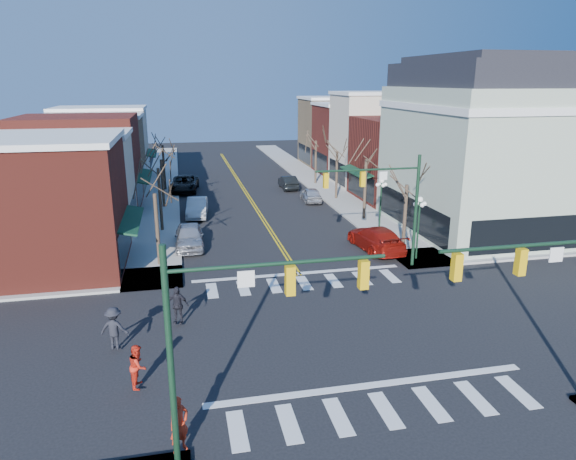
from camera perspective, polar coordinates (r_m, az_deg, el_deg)
ground at (r=24.99m, az=5.27°, el=-11.16°), size 160.00×160.00×0.00m
sidewalk_left at (r=42.72m, az=-14.22°, el=0.28°), size 3.50×70.00×0.15m
sidewalk_right at (r=45.43m, az=8.38°, el=1.57°), size 3.50×70.00×0.15m
bldg_left_brick_a at (r=34.81m, az=-26.21°, el=2.17°), size 10.00×8.50×8.00m
bldg_left_stucco_a at (r=42.25m, az=-23.78°, el=4.35°), size 10.00×7.00×7.50m
bldg_left_brick_b at (r=49.91m, az=-22.12°, el=6.77°), size 10.00×9.00×8.50m
bldg_left_tan at (r=58.02m, az=-20.77°, el=7.74°), size 10.00×7.50×7.80m
bldg_left_stucco_b at (r=65.61m, az=-19.85°, el=8.88°), size 10.00×8.00×8.20m
bldg_right_brick_a at (r=52.45m, az=13.37°, el=7.65°), size 10.00×8.50×8.00m
bldg_right_stucco at (r=59.36m, az=10.24°, el=9.77°), size 10.00×7.00×10.00m
bldg_right_brick_b at (r=66.40m, az=7.75°, el=9.90°), size 10.00×8.00×8.50m
bldg_right_tan at (r=73.92m, az=5.65°, el=10.80°), size 10.00×8.00×9.00m
victorian_corner at (r=42.85m, az=21.25°, el=8.73°), size 12.25×14.25×13.30m
traffic_mast_near_left at (r=15.36m, az=-6.15°, el=-10.04°), size 6.60×0.28×7.20m
traffic_mast_near_right at (r=19.68m, az=28.11°, el=-5.91°), size 6.60×0.28×7.20m
traffic_mast_far_right at (r=31.82m, az=11.12°, el=3.67°), size 6.60×0.28×7.20m
lamppost_corner at (r=34.29m, az=14.34°, el=1.37°), size 0.36×0.36×4.33m
lamppost_midblock at (r=40.04m, az=10.28°, el=3.73°), size 0.36×0.36×4.33m
tree_left_a at (r=33.42m, az=-14.32°, el=-0.05°), size 0.24×0.24×4.76m
tree_left_b at (r=41.14m, az=-14.00°, el=3.21°), size 0.24×0.24×5.04m
tree_left_c at (r=49.02m, az=-13.76°, el=4.99°), size 0.24×0.24×4.55m
tree_left_d at (r=56.86m, az=-13.61°, el=6.70°), size 0.24×0.24×4.90m
tree_right_a at (r=36.71m, az=12.85°, el=1.40°), size 0.24×0.24×4.62m
tree_right_b at (r=43.82m, az=8.54°, el=4.40°), size 0.24×0.24×5.18m
tree_right_c at (r=51.28m, az=5.42°, el=6.03°), size 0.24×0.24×4.83m
tree_right_d at (r=58.84m, az=3.08°, el=7.47°), size 0.24×0.24×4.97m
car_left_near at (r=37.11m, az=-10.91°, el=-0.69°), size 2.05×4.94×1.67m
car_left_mid at (r=45.57m, az=-10.07°, el=2.48°), size 2.15×5.00×1.60m
car_left_far at (r=56.23m, az=-11.47°, el=5.05°), size 3.47×6.32×1.68m
car_right_near at (r=36.46m, az=9.76°, el=-0.93°), size 2.84×5.98×1.68m
car_right_mid at (r=50.51m, az=2.56°, el=3.96°), size 1.91×4.26×1.42m
car_right_far at (r=56.50m, az=0.01°, el=5.32°), size 1.57×4.43×1.46m
pedestrian_red_a at (r=17.54m, az=-12.02°, el=-20.37°), size 0.85×0.81×1.95m
pedestrian_red_b at (r=21.06m, az=-16.32°, el=-14.27°), size 0.75×0.91×1.74m
pedestrian_dark_a at (r=25.52m, az=-12.21°, el=-8.14°), size 1.20×0.78×1.89m
pedestrian_dark_b at (r=23.96m, az=-18.75°, el=-10.30°), size 1.41×1.04×1.95m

